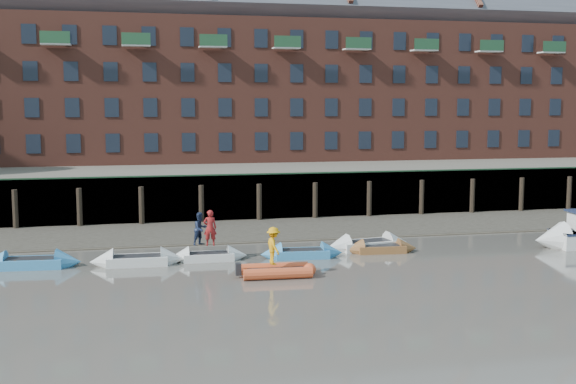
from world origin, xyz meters
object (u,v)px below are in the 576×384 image
object	(u,v)px
person_rower_a	(210,228)
person_rib_crew	(273,246)
rib_tender	(279,271)
person_rower_b	(200,229)
rowboat_1	(31,263)
rowboat_2	(137,260)
rowboat_6	(381,249)
rowboat_4	(302,253)
rowboat_3	(208,256)
rowboat_5	(368,245)

from	to	relation	value
person_rower_a	person_rib_crew	distance (m)	4.82
rib_tender	person_rib_crew	bearing A→B (deg)	176.44
person_rib_crew	person_rower_b	bearing A→B (deg)	26.76
rowboat_1	person_rower_a	world-z (taller)	person_rower_a
person_rib_crew	person_rower_a	bearing A→B (deg)	23.73
rowboat_2	rib_tender	distance (m)	7.59
rowboat_6	person_rib_crew	world-z (taller)	person_rib_crew
rowboat_2	rowboat_4	bearing A→B (deg)	1.04
rowboat_1	rib_tender	distance (m)	12.46
rowboat_3	person_rib_crew	bearing A→B (deg)	-56.63
rowboat_4	rowboat_5	distance (m)	4.30
rowboat_6	person_rower_a	distance (m)	9.47
rowboat_2	rowboat_3	bearing A→B (deg)	6.28
person_rower_a	rib_tender	bearing A→B (deg)	127.16
rib_tender	person_rower_a	xyz separation A→B (m)	(-2.81, 4.11, 1.46)
rowboat_1	person_rower_b	size ratio (longest dim) A/B	2.83
person_rower_a	person_rower_b	bearing A→B (deg)	-23.66
rib_tender	person_rib_crew	distance (m)	1.23
rowboat_3	rowboat_5	bearing A→B (deg)	6.91
rowboat_6	person_rower_b	distance (m)	9.93
rowboat_3	rowboat_4	bearing A→B (deg)	-3.44
rowboat_4	rowboat_5	xyz separation A→B (m)	(4.10, 1.32, 0.03)
rowboat_2	rowboat_6	world-z (taller)	rowboat_2
rowboat_5	rowboat_6	distance (m)	1.04
rowboat_3	person_rower_b	distance (m)	1.51
rowboat_1	rowboat_5	world-z (taller)	rowboat_5
rowboat_3	person_rib_crew	distance (m)	5.07
rowboat_5	person_rib_crew	xyz separation A→B (m)	(-6.36, -5.09, 1.21)
rowboat_3	rowboat_5	xyz separation A→B (m)	(8.99, 0.95, 0.05)
rib_tender	person_rower_a	size ratio (longest dim) A/B	1.90
rowboat_1	rowboat_4	xyz separation A→B (m)	(13.67, -0.54, -0.02)
person_rower_a	person_rib_crew	bearing A→B (deg)	124.71
person_rower_a	person_rib_crew	xyz separation A→B (m)	(2.54, -4.09, -0.26)
rowboat_2	person_rib_crew	distance (m)	7.45
rowboat_2	rib_tender	xyz separation A→B (m)	(6.53, -3.87, 0.03)
rowboat_1	rowboat_6	xyz separation A→B (m)	(18.22, -0.16, -0.04)
rib_tender	person_rower_a	bearing A→B (deg)	126.71
rowboat_6	rowboat_3	bearing A→B (deg)	-175.51
rowboat_1	rowboat_6	bearing A→B (deg)	3.78
rowboat_1	person_rib_crew	world-z (taller)	person_rib_crew
rowboat_1	person_rower_b	world-z (taller)	person_rower_b
rowboat_2	rowboat_5	size ratio (longest dim) A/B	0.91
rowboat_2	rowboat_4	world-z (taller)	rowboat_2
rib_tender	person_rower_a	distance (m)	5.19
rowboat_2	rowboat_5	distance (m)	12.68
rowboat_5	rib_tender	distance (m)	7.96
rowboat_2	person_rower_b	world-z (taller)	person_rower_b
rowboat_4	person_rower_b	world-z (taller)	person_rower_b
rowboat_3	person_rower_a	world-z (taller)	person_rower_a
rowboat_3	rowboat_6	size ratio (longest dim) A/B	0.99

